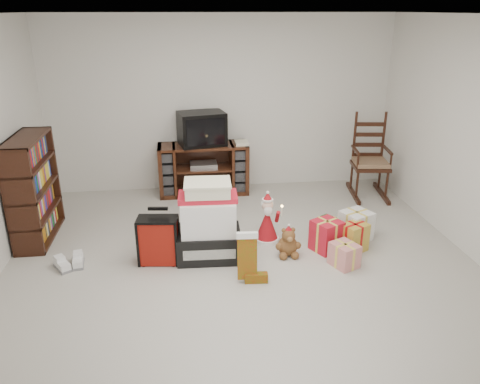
% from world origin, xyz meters
% --- Properties ---
extents(room, '(5.01, 5.01, 2.51)m').
position_xyz_m(room, '(0.00, 0.00, 1.25)').
color(room, '#B4AFA5').
rests_on(room, ground).
extents(tv_stand, '(1.29, 0.48, 0.73)m').
position_xyz_m(tv_stand, '(-0.29, 2.24, 0.37)').
color(tv_stand, '#452313').
rests_on(tv_stand, floor).
extents(bookshelf, '(0.33, 1.00, 1.22)m').
position_xyz_m(bookshelf, '(-2.30, 1.04, 0.59)').
color(bookshelf, black).
rests_on(bookshelf, floor).
extents(rocking_chair, '(0.60, 0.87, 1.23)m').
position_xyz_m(rocking_chair, '(2.07, 1.91, 0.42)').
color(rocking_chair, black).
rests_on(rocking_chair, floor).
extents(gift_pile, '(0.70, 0.52, 0.86)m').
position_xyz_m(gift_pile, '(-0.34, 0.31, 0.38)').
color(gift_pile, black).
rests_on(gift_pile, floor).
extents(red_suitcase, '(0.42, 0.26, 0.61)m').
position_xyz_m(red_suitcase, '(-0.87, 0.24, 0.26)').
color(red_suitcase, maroon).
rests_on(red_suitcase, floor).
extents(stocking, '(0.25, 0.12, 0.53)m').
position_xyz_m(stocking, '(0.01, -0.23, 0.26)').
color(stocking, '#0D780F').
rests_on(stocking, floor).
extents(teddy_bear, '(0.22, 0.20, 0.33)m').
position_xyz_m(teddy_bear, '(0.52, 0.23, 0.14)').
color(teddy_bear, brown).
rests_on(teddy_bear, floor).
extents(santa_figurine, '(0.30, 0.28, 0.61)m').
position_xyz_m(santa_figurine, '(0.36, 0.61, 0.23)').
color(santa_figurine, maroon).
rests_on(santa_figurine, floor).
extents(mrs_claus_figurine, '(0.27, 0.26, 0.56)m').
position_xyz_m(mrs_claus_figurine, '(-0.48, 0.52, 0.21)').
color(mrs_claus_figurine, maroon).
rests_on(mrs_claus_figurine, floor).
extents(sneaker_pair, '(0.35, 0.27, 0.09)m').
position_xyz_m(sneaker_pair, '(-1.81, 0.27, 0.05)').
color(sneaker_pair, white).
rests_on(sneaker_pair, floor).
extents(gift_cluster, '(0.81, 0.91, 0.28)m').
position_xyz_m(gift_cluster, '(1.13, 0.33, 0.14)').
color(gift_cluster, red).
rests_on(gift_cluster, floor).
extents(crt_television, '(0.71, 0.57, 0.47)m').
position_xyz_m(crt_television, '(-0.30, 2.25, 0.97)').
color(crt_television, black).
rests_on(crt_television, tv_stand).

